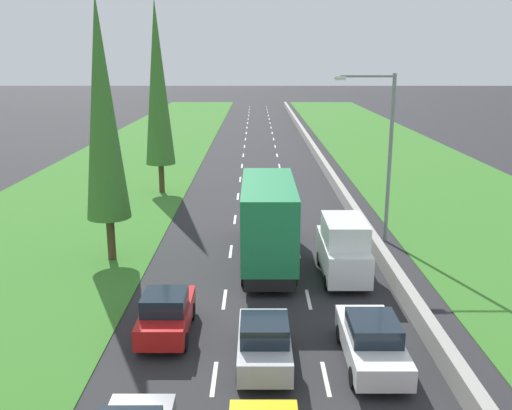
# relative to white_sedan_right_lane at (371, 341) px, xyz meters

# --- Properties ---
(ground_plane) EXTENTS (300.00, 300.00, 0.00)m
(ground_plane) POSITION_rel_white_sedan_right_lane_xyz_m (-3.34, 44.07, -0.81)
(ground_plane) COLOR #28282B
(ground_plane) RESTS_ON ground
(grass_verge_left) EXTENTS (14.00, 140.00, 0.04)m
(grass_verge_left) POSITION_rel_white_sedan_right_lane_xyz_m (-15.99, 44.07, -0.79)
(grass_verge_left) COLOR #387528
(grass_verge_left) RESTS_ON ground
(grass_verge_right) EXTENTS (14.00, 140.00, 0.04)m
(grass_verge_right) POSITION_rel_white_sedan_right_lane_xyz_m (11.01, 44.07, -0.79)
(grass_verge_right) COLOR #387528
(grass_verge_right) RESTS_ON ground
(median_barrier) EXTENTS (0.44, 120.00, 0.85)m
(median_barrier) POSITION_rel_white_sedan_right_lane_xyz_m (2.36, 44.07, -0.39)
(median_barrier) COLOR #9E9B93
(median_barrier) RESTS_ON ground
(lane_markings) EXTENTS (3.64, 116.00, 0.01)m
(lane_markings) POSITION_rel_white_sedan_right_lane_xyz_m (-3.34, 44.07, -0.81)
(lane_markings) COLOR white
(lane_markings) RESTS_ON ground
(white_sedan_right_lane) EXTENTS (1.82, 4.50, 1.64)m
(white_sedan_right_lane) POSITION_rel_white_sedan_right_lane_xyz_m (0.00, 0.00, 0.00)
(white_sedan_right_lane) COLOR white
(white_sedan_right_lane) RESTS_ON ground
(silver_hatchback_centre_lane) EXTENTS (1.74, 3.90, 1.72)m
(silver_hatchback_centre_lane) POSITION_rel_white_sedan_right_lane_xyz_m (-3.51, -0.13, 0.02)
(silver_hatchback_centre_lane) COLOR silver
(silver_hatchback_centre_lane) RESTS_ON ground
(white_van_right_lane) EXTENTS (1.96, 4.90, 2.82)m
(white_van_right_lane) POSITION_rel_white_sedan_right_lane_xyz_m (0.18, 7.57, 0.59)
(white_van_right_lane) COLOR white
(white_van_right_lane) RESTS_ON ground
(green_box_truck_centre_lane) EXTENTS (2.46, 9.40, 4.18)m
(green_box_truck_centre_lane) POSITION_rel_white_sedan_right_lane_xyz_m (-3.20, 9.60, 1.37)
(green_box_truck_centre_lane) COLOR black
(green_box_truck_centre_lane) RESTS_ON ground
(red_hatchback_left_lane) EXTENTS (1.74, 3.90, 1.72)m
(red_hatchback_left_lane) POSITION_rel_white_sedan_right_lane_xyz_m (-7.01, 1.98, 0.02)
(red_hatchback_left_lane) COLOR red
(red_hatchback_left_lane) RESTS_ON ground
(poplar_tree_second) EXTENTS (2.12, 2.12, 12.64)m
(poplar_tree_second) POSITION_rel_white_sedan_right_lane_xyz_m (-10.95, 9.87, 6.56)
(poplar_tree_second) COLOR #4C3823
(poplar_tree_second) RESTS_ON ground
(poplar_tree_third) EXTENTS (2.15, 2.15, 13.85)m
(poplar_tree_third) POSITION_rel_white_sedan_right_lane_xyz_m (-10.80, 24.35, 7.16)
(poplar_tree_third) COLOR #4C3823
(poplar_tree_third) RESTS_ON ground
(street_light_mast) EXTENTS (3.20, 0.28, 9.00)m
(street_light_mast) POSITION_rel_white_sedan_right_lane_xyz_m (2.98, 12.85, 4.42)
(street_light_mast) COLOR gray
(street_light_mast) RESTS_ON ground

